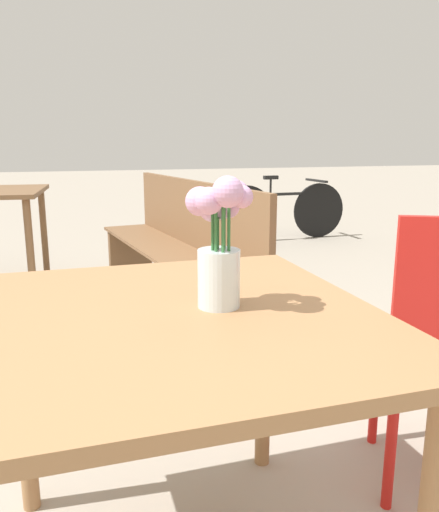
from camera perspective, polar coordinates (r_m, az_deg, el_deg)
The scene contains 4 objects.
table_front at distance 1.12m, azimuth -4.91°, elevation -10.86°, with size 0.89×0.94×0.71m.
flower_vase at distance 1.07m, azimuth 0.00°, elevation 1.28°, with size 0.14×0.16×0.29m.
bench_middle at distance 3.06m, azimuth -4.53°, elevation 1.53°, with size 0.58×1.90×0.85m.
bicycle at distance 5.69m, azimuth 7.33°, elevation 5.17°, with size 1.53×0.44×0.72m.
Camera 1 is at (-0.24, -1.00, 1.06)m, focal length 35.00 mm.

